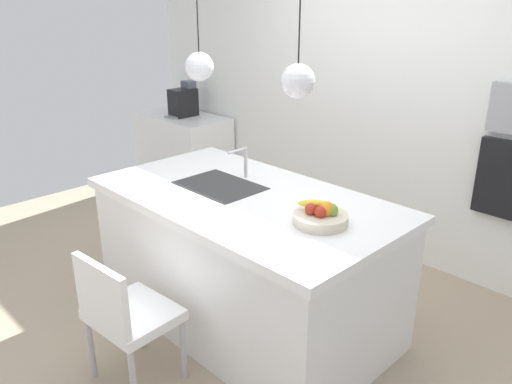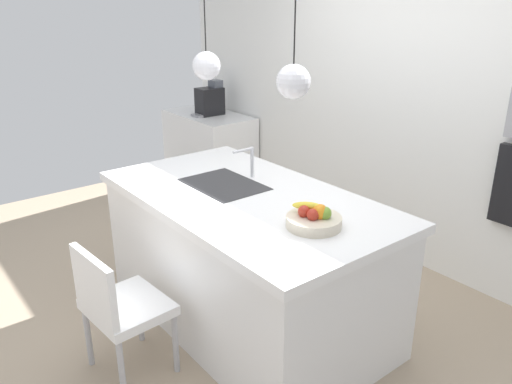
% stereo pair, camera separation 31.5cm
% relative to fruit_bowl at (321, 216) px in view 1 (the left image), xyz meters
% --- Properties ---
extents(floor, '(6.60, 6.60, 0.00)m').
position_rel_fruit_bowl_xyz_m(floor, '(-0.61, -0.00, -0.97)').
color(floor, tan).
rests_on(floor, ground).
extents(back_wall, '(6.00, 0.10, 2.60)m').
position_rel_fruit_bowl_xyz_m(back_wall, '(-0.61, 1.65, 0.33)').
color(back_wall, white).
rests_on(back_wall, ground).
extents(kitchen_island, '(2.02, 1.12, 0.93)m').
position_rel_fruit_bowl_xyz_m(kitchen_island, '(-0.61, -0.00, -0.51)').
color(kitchen_island, white).
rests_on(kitchen_island, ground).
extents(sink_basin, '(0.56, 0.40, 0.02)m').
position_rel_fruit_bowl_xyz_m(sink_basin, '(-0.86, -0.00, -0.05)').
color(sink_basin, '#2D2D30').
rests_on(sink_basin, kitchen_island).
extents(faucet, '(0.02, 0.17, 0.22)m').
position_rel_fruit_bowl_xyz_m(faucet, '(-0.86, 0.21, 0.10)').
color(faucet, silver).
rests_on(faucet, kitchen_island).
extents(fruit_bowl, '(0.31, 0.31, 0.15)m').
position_rel_fruit_bowl_xyz_m(fruit_bowl, '(0.00, 0.00, 0.00)').
color(fruit_bowl, beige).
rests_on(fruit_bowl, kitchen_island).
extents(side_counter, '(1.10, 0.60, 0.87)m').
position_rel_fruit_bowl_xyz_m(side_counter, '(-3.01, 1.28, -0.54)').
color(side_counter, white).
rests_on(side_counter, ground).
extents(coffee_machine, '(0.20, 0.35, 0.38)m').
position_rel_fruit_bowl_xyz_m(coffee_machine, '(-2.97, 1.28, 0.05)').
color(coffee_machine, black).
rests_on(coffee_machine, side_counter).
extents(chair_near, '(0.50, 0.44, 0.83)m').
position_rel_fruit_bowl_xyz_m(chair_near, '(-0.63, -0.92, -0.50)').
color(chair_near, white).
rests_on(chair_near, ground).
extents(pendant_light_left, '(0.18, 0.18, 0.78)m').
position_rel_fruit_bowl_xyz_m(pendant_light_left, '(-1.03, -0.00, 0.72)').
color(pendant_light_left, silver).
extents(pendant_light_right, '(0.18, 0.18, 0.78)m').
position_rel_fruit_bowl_xyz_m(pendant_light_right, '(-0.20, -0.00, 0.72)').
color(pendant_light_right, silver).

